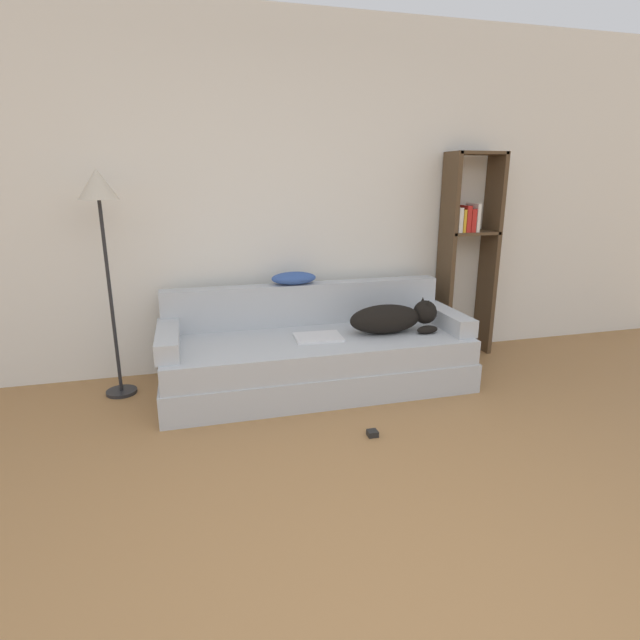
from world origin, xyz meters
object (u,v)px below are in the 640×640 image
Objects in this scene: dog at (393,318)px; bookshelf at (468,244)px; floor_lamp at (100,207)px; laptop at (318,337)px; throw_pillow at (294,278)px; power_adapter at (372,433)px; couch at (317,362)px.

dog is 1.09m from bookshelf.
floor_lamp is (-1.98, 0.29, 0.81)m from dog.
dog is at bearing 2.29° from laptop.
throw_pillow is 1.41m from power_adapter.
laptop is 0.87m from power_adapter.
dog is 0.44× the size of floor_lamp.
throw_pillow is 1.43m from floor_lamp.
power_adapter is (0.22, -1.18, -0.74)m from throw_pillow.
bookshelf is at bearing 3.64° from floor_lamp.
couch is 0.85m from power_adapter.
laptop is 5.66× the size of power_adapter.
laptop is at bearing -78.10° from throw_pillow.
laptop is at bearing -162.01° from bookshelf.
bookshelf is at bearing 16.18° from couch.
throw_pillow is at bearing 103.65° from couch.
dog is at bearing -5.58° from couch.
laptop is at bearing -91.18° from couch.
laptop is (-0.00, -0.05, 0.21)m from couch.
laptop reaches higher than power_adapter.
throw_pillow reaches higher than couch.
bookshelf is at bearing 43.50° from power_adapter.
couch is 1.42× the size of floor_lamp.
floor_lamp is 2.27m from power_adapter.
floor_lamp is (-1.40, 0.24, 1.13)m from couch.
power_adapter is (-1.31, -1.24, -0.95)m from bookshelf.
couch is at bearing 91.71° from laptop.
floor_lamp is at bearing 145.36° from power_adapter.
throw_pillow is at bearing 104.78° from laptop.
power_adapter is at bearing -80.81° from couch.
bookshelf is (1.44, 0.47, 0.57)m from laptop.
throw_pillow is (-0.66, 0.42, 0.25)m from dog.
power_adapter is at bearing -34.64° from floor_lamp.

